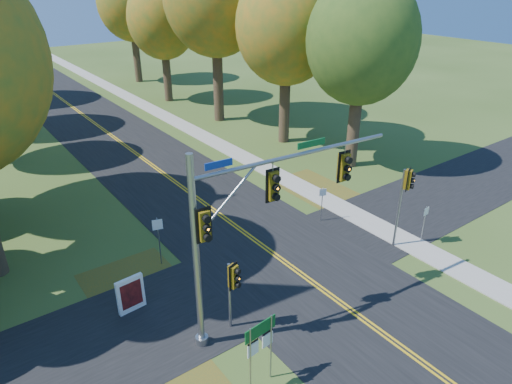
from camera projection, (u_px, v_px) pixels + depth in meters
ground at (315, 284)px, 20.31m from camera, size 160.00×160.00×0.00m
road_main at (315, 284)px, 20.31m from camera, size 8.00×160.00×0.02m
road_cross at (286, 263)px, 21.76m from camera, size 60.00×6.00×0.02m
centerline_left at (313, 285)px, 20.25m from camera, size 0.10×160.00×0.01m
centerline_right at (317, 283)px, 20.36m from camera, size 0.10×160.00×0.01m
sidewalk_east at (403, 240)px, 23.60m from camera, size 1.60×160.00×0.06m
leaf_patch_w_near at (141, 293)px, 19.76m from camera, size 4.00×6.00×0.00m
leaf_patch_e at (329, 196)px, 28.27m from camera, size 3.50×8.00×0.00m
tree_e_a at (362, 41)px, 29.08m from camera, size 7.20×7.20×12.73m
tree_e_b at (287, 26)px, 33.54m from camera, size 7.60×7.60×13.33m
tree_e_d at (163, 19)px, 45.46m from camera, size 7.00×7.00×12.32m
tree_e_e at (131, 2)px, 53.44m from camera, size 7.80×7.80×13.74m
traffic_mast at (249, 216)px, 15.90m from camera, size 8.38×1.13×7.62m
east_signal_pole at (406, 189)px, 21.66m from camera, size 0.47×0.57×4.30m
ped_signal_pole at (233, 281)px, 16.83m from camera, size 0.46×0.56×3.04m
route_sign_cluster at (261, 341)px, 14.59m from camera, size 1.27×0.18×2.72m
info_kiosk at (131, 295)px, 18.42m from camera, size 1.17×0.26×1.60m
reg_sign_e_north at (322, 198)px, 24.86m from camera, size 0.37×0.19×2.05m
reg_sign_e_south at (425, 218)px, 22.98m from camera, size 0.38×0.07×2.01m
reg_sign_w at (158, 233)px, 21.02m from camera, size 0.46×0.17×2.48m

